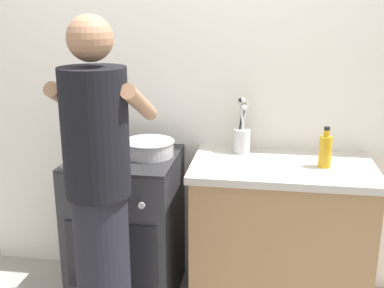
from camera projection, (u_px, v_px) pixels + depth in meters
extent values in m
cube|color=silver|center=(226.00, 89.00, 2.86)|extent=(3.20, 0.10, 2.50)
cube|color=#99724C|center=(279.00, 241.00, 2.71)|extent=(0.96, 0.56, 0.86)
cube|color=#B7B2A8|center=(283.00, 167.00, 2.58)|extent=(1.00, 0.60, 0.04)
cube|color=#2D2D33|center=(127.00, 229.00, 2.84)|extent=(0.60, 0.60, 0.88)
cube|color=#232326|center=(124.00, 158.00, 2.71)|extent=(0.60, 0.60, 0.02)
cube|color=black|center=(111.00, 257.00, 2.55)|extent=(0.51, 0.01, 0.40)
cylinder|color=silver|center=(75.00, 201.00, 2.49)|extent=(0.04, 0.01, 0.04)
cylinder|color=silver|center=(108.00, 203.00, 2.46)|extent=(0.04, 0.01, 0.04)
cylinder|color=silver|center=(142.00, 205.00, 2.43)|extent=(0.04, 0.01, 0.04)
cylinder|color=#38383D|center=(101.00, 145.00, 2.72)|extent=(0.19, 0.19, 0.12)
cube|color=black|center=(82.00, 135.00, 2.72)|extent=(0.04, 0.02, 0.01)
cube|color=black|center=(119.00, 137.00, 2.69)|extent=(0.04, 0.02, 0.01)
cylinder|color=#B7B7BC|center=(149.00, 148.00, 2.71)|extent=(0.28, 0.28, 0.09)
torus|color=#B7B7BC|center=(149.00, 141.00, 2.70)|extent=(0.30, 0.30, 0.01)
cylinder|color=silver|center=(242.00, 141.00, 2.76)|extent=(0.10, 0.10, 0.14)
cylinder|color=black|center=(240.00, 127.00, 2.75)|extent=(0.03, 0.05, 0.29)
sphere|color=black|center=(241.00, 100.00, 2.70)|extent=(0.03, 0.03, 0.03)
cylinder|color=#B7BABF|center=(242.00, 127.00, 2.74)|extent=(0.07, 0.03, 0.29)
sphere|color=#B7BABF|center=(243.00, 101.00, 2.70)|extent=(0.03, 0.03, 0.03)
cylinder|color=silver|center=(243.00, 130.00, 2.73)|extent=(0.04, 0.02, 0.24)
sphere|color=silver|center=(244.00, 107.00, 2.69)|extent=(0.03, 0.03, 0.03)
cylinder|color=silver|center=(239.00, 127.00, 2.75)|extent=(0.02, 0.03, 0.28)
sphere|color=silver|center=(240.00, 102.00, 2.71)|extent=(0.03, 0.03, 0.03)
cylinder|color=#9E7547|center=(241.00, 126.00, 2.76)|extent=(0.05, 0.02, 0.29)
sphere|color=#9E7547|center=(242.00, 100.00, 2.71)|extent=(0.03, 0.03, 0.03)
cylinder|color=gold|center=(325.00, 152.00, 2.51)|extent=(0.07, 0.07, 0.17)
cylinder|color=gold|center=(327.00, 133.00, 2.48)|extent=(0.03, 0.03, 0.04)
cylinder|color=black|center=(327.00, 128.00, 2.47)|extent=(0.03, 0.03, 0.02)
cylinder|color=black|center=(104.00, 279.00, 2.29)|extent=(0.26, 0.26, 0.90)
cylinder|color=black|center=(95.00, 133.00, 2.09)|extent=(0.30, 0.30, 0.58)
sphere|color=#A07254|center=(90.00, 38.00, 1.97)|extent=(0.20, 0.20, 0.20)
cylinder|color=#A07254|center=(70.00, 101.00, 2.21)|extent=(0.07, 0.41, 0.24)
cylinder|color=#A07254|center=(140.00, 103.00, 2.16)|extent=(0.07, 0.41, 0.24)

